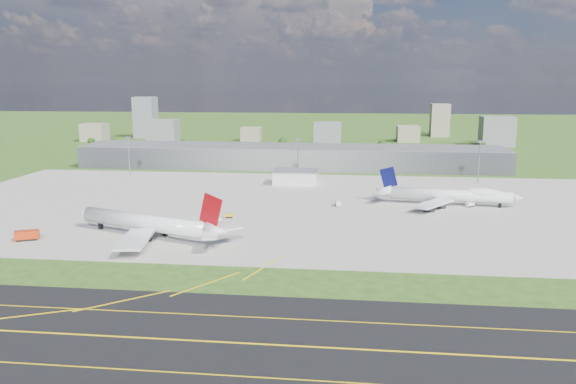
# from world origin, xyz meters

# --- Properties ---
(ground) EXTENTS (1400.00, 1400.00, 0.00)m
(ground) POSITION_xyz_m (0.00, 150.00, 0.00)
(ground) COLOR #2D4A17
(ground) RESTS_ON ground
(taxiway) EXTENTS (1400.00, 60.00, 0.06)m
(taxiway) POSITION_xyz_m (0.00, -110.00, 0.03)
(taxiway) COLOR black
(taxiway) RESTS_ON ground
(apron) EXTENTS (360.00, 190.00, 0.08)m
(apron) POSITION_xyz_m (10.00, 40.00, 0.04)
(apron) COLOR gray
(apron) RESTS_ON ground
(terminal) EXTENTS (300.00, 42.00, 15.00)m
(terminal) POSITION_xyz_m (0.00, 165.00, 7.50)
(terminal) COLOR slate
(terminal) RESTS_ON ground
(ops_building) EXTENTS (26.00, 16.00, 8.00)m
(ops_building) POSITION_xyz_m (10.00, 100.00, 4.00)
(ops_building) COLOR silver
(ops_building) RESTS_ON ground
(mast_west) EXTENTS (3.50, 2.00, 25.90)m
(mast_west) POSITION_xyz_m (-100.00, 115.00, 17.71)
(mast_west) COLOR gray
(mast_west) RESTS_ON ground
(mast_center) EXTENTS (3.50, 2.00, 25.90)m
(mast_center) POSITION_xyz_m (10.00, 115.00, 17.71)
(mast_center) COLOR gray
(mast_center) RESTS_ON ground
(mast_east) EXTENTS (3.50, 2.00, 25.90)m
(mast_east) POSITION_xyz_m (120.00, 115.00, 17.71)
(mast_east) COLOR gray
(mast_east) RESTS_ON ground
(airliner_red_twin) EXTENTS (72.39, 54.83, 20.69)m
(airliner_red_twin) POSITION_xyz_m (-35.38, -23.87, 5.51)
(airliner_red_twin) COLOR white
(airliner_red_twin) RESTS_ON ground
(airliner_blue_quad) EXTENTS (70.90, 55.24, 18.52)m
(airliner_blue_quad) POSITION_xyz_m (92.73, 49.84, 5.15)
(airliner_blue_quad) COLOR white
(airliner_blue_quad) RESTS_ON ground
(fire_truck) EXTENTS (9.41, 6.68, 3.88)m
(fire_truck) POSITION_xyz_m (-81.82, -33.43, 1.93)
(fire_truck) COLOR #B62D0D
(fire_truck) RESTS_ON ground
(tug_yellow) EXTENTS (3.88, 2.60, 1.80)m
(tug_yellow) POSITION_xyz_m (-11.35, 11.33, 0.94)
(tug_yellow) COLOR #E5B30D
(tug_yellow) RESTS_ON ground
(van_white_near) EXTENTS (3.07, 5.51, 2.65)m
(van_white_near) POSITION_xyz_m (37.11, 41.42, 1.33)
(van_white_near) COLOR silver
(van_white_near) RESTS_ON ground
(van_white_far) EXTENTS (4.55, 4.07, 2.22)m
(van_white_far) POSITION_xyz_m (101.88, 46.69, 1.13)
(van_white_far) COLOR white
(van_white_far) RESTS_ON ground
(bldg_far_w) EXTENTS (24.00, 20.00, 18.00)m
(bldg_far_w) POSITION_xyz_m (-220.00, 320.00, 9.00)
(bldg_far_w) COLOR gray
(bldg_far_w) RESTS_ON ground
(bldg_w) EXTENTS (28.00, 22.00, 24.00)m
(bldg_w) POSITION_xyz_m (-140.00, 300.00, 12.00)
(bldg_w) COLOR slate
(bldg_w) RESTS_ON ground
(bldg_cw) EXTENTS (20.00, 18.00, 14.00)m
(bldg_cw) POSITION_xyz_m (-60.00, 340.00, 7.00)
(bldg_cw) COLOR gray
(bldg_cw) RESTS_ON ground
(bldg_c) EXTENTS (26.00, 20.00, 22.00)m
(bldg_c) POSITION_xyz_m (20.00, 310.00, 11.00)
(bldg_c) COLOR slate
(bldg_c) RESTS_ON ground
(bldg_ce) EXTENTS (22.00, 24.00, 16.00)m
(bldg_ce) POSITION_xyz_m (100.00, 350.00, 8.00)
(bldg_ce) COLOR gray
(bldg_ce) RESTS_ON ground
(bldg_e) EXTENTS (30.00, 22.00, 28.00)m
(bldg_e) POSITION_xyz_m (180.00, 320.00, 14.00)
(bldg_e) COLOR slate
(bldg_e) RESTS_ON ground
(bldg_tall_w) EXTENTS (22.00, 20.00, 44.00)m
(bldg_tall_w) POSITION_xyz_m (-180.00, 360.00, 22.00)
(bldg_tall_w) COLOR slate
(bldg_tall_w) RESTS_ON ground
(bldg_tall_e) EXTENTS (20.00, 18.00, 36.00)m
(bldg_tall_e) POSITION_xyz_m (140.00, 410.00, 18.00)
(bldg_tall_e) COLOR gray
(bldg_tall_e) RESTS_ON ground
(tree_far_w) EXTENTS (7.20, 7.20, 8.80)m
(tree_far_w) POSITION_xyz_m (-200.00, 270.00, 5.18)
(tree_far_w) COLOR #382314
(tree_far_w) RESTS_ON ground
(tree_w) EXTENTS (6.75, 6.75, 8.25)m
(tree_w) POSITION_xyz_m (-110.00, 265.00, 4.86)
(tree_w) COLOR #382314
(tree_w) RESTS_ON ground
(tree_c) EXTENTS (8.10, 8.10, 9.90)m
(tree_c) POSITION_xyz_m (-20.00, 280.00, 5.84)
(tree_c) COLOR #382314
(tree_c) RESTS_ON ground
(tree_e) EXTENTS (7.65, 7.65, 9.35)m
(tree_e) POSITION_xyz_m (70.00, 275.00, 5.51)
(tree_e) COLOR #382314
(tree_e) RESTS_ON ground
(tree_far_e) EXTENTS (6.30, 6.30, 7.70)m
(tree_far_e) POSITION_xyz_m (160.00, 285.00, 4.53)
(tree_far_e) COLOR #382314
(tree_far_e) RESTS_ON ground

